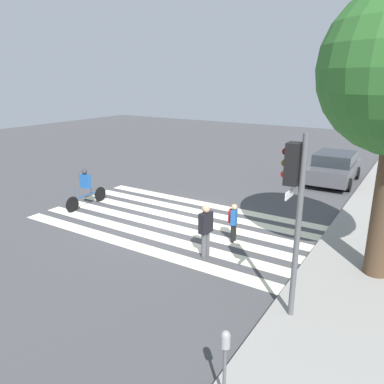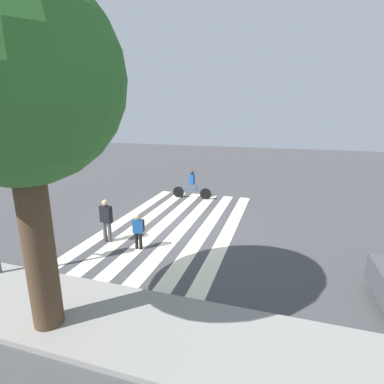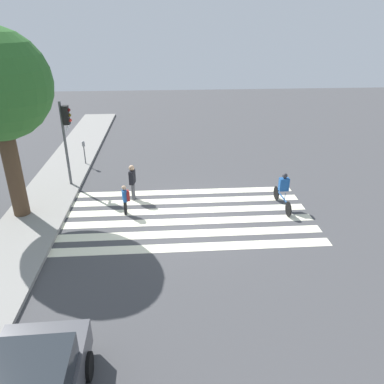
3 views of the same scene
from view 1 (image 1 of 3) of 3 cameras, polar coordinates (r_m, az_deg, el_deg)
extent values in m
plane|color=#444447|center=(13.81, -2.76, -4.59)|extent=(60.00, 60.00, 0.00)
cube|color=gray|center=(11.68, 23.67, -9.94)|extent=(36.00, 2.50, 0.14)
cube|color=#F2EDCC|center=(15.66, 2.16, -1.90)|extent=(0.54, 10.00, 0.01)
cube|color=#F2EDCC|center=(14.90, 0.34, -2.89)|extent=(0.54, 10.00, 0.01)
cube|color=#F2EDCC|center=(14.17, -1.67, -3.98)|extent=(0.54, 10.00, 0.01)
cube|color=#F2EDCC|center=(13.46, -3.91, -5.19)|extent=(0.54, 10.00, 0.01)
cube|color=#F2EDCC|center=(12.77, -6.40, -6.51)|extent=(0.54, 10.00, 0.01)
cube|color=#F2EDCC|center=(12.13, -9.18, -7.97)|extent=(0.54, 10.00, 0.01)
cylinder|color=#515456|center=(7.96, 15.78, -6.09)|extent=(0.12, 0.12, 4.09)
cube|color=black|center=(7.59, 15.12, 4.15)|extent=(0.32, 0.26, 0.84)
cube|color=silver|center=(7.74, 14.78, -0.18)|extent=(0.60, 0.02, 0.16)
sphere|color=#590F0F|center=(7.59, 14.10, 6.01)|extent=(0.15, 0.15, 0.15)
sphere|color=#59470F|center=(7.64, 13.98, 4.31)|extent=(0.15, 0.15, 0.15)
sphere|color=red|center=(7.69, 13.86, 2.63)|extent=(0.15, 0.15, 0.15)
cylinder|color=#515456|center=(6.60, 4.95, -26.25)|extent=(0.06, 0.06, 1.13)
cylinder|color=gray|center=(6.16, 5.12, -21.69)|extent=(0.15, 0.15, 0.22)
sphere|color=gray|center=(6.09, 5.15, -20.88)|extent=(0.14, 0.14, 0.14)
cylinder|color=#4C4C51|center=(11.20, 2.34, -7.79)|extent=(0.14, 0.14, 0.77)
cylinder|color=#4C4C51|center=(11.04, 1.81, -8.17)|extent=(0.14, 0.14, 0.77)
cube|color=black|center=(10.85, 2.11, -4.68)|extent=(0.48, 0.27, 0.61)
sphere|color=tan|center=(10.70, 2.14, -2.56)|extent=(0.24, 0.24, 0.24)
cylinder|color=black|center=(12.25, 6.50, -6.06)|extent=(0.11, 0.11, 0.61)
cylinder|color=black|center=(12.11, 6.16, -6.31)|extent=(0.11, 0.11, 0.61)
cube|color=#1E5199|center=(11.98, 6.42, -3.79)|extent=(0.38, 0.25, 0.48)
sphere|color=tan|center=(11.86, 6.47, -2.28)|extent=(0.19, 0.19, 0.19)
cube|color=maroon|center=(12.06, 5.91, -3.62)|extent=(0.29, 0.19, 0.40)
cylinder|color=black|center=(15.43, -17.78, -1.82)|extent=(0.63, 0.07, 0.63)
cylinder|color=black|center=(16.46, -13.82, -0.32)|extent=(0.63, 0.07, 0.63)
cube|color=#1E4C8C|center=(15.88, -15.78, -0.46)|extent=(1.33, 0.09, 0.04)
cylinder|color=#1E4C8C|center=(16.02, -15.14, 0.34)|extent=(0.03, 0.03, 0.32)
cylinder|color=#1E4C8C|center=(15.45, -17.38, -0.31)|extent=(0.03, 0.03, 0.40)
cube|color=#1E5199|center=(15.72, -15.96, 1.61)|extent=(0.26, 0.41, 0.55)
sphere|color=#333338|center=(15.63, -16.07, 3.01)|extent=(0.22, 0.22, 0.22)
cube|color=#4C4C51|center=(20.13, 20.79, 3.07)|extent=(4.26, 2.03, 0.70)
cube|color=#23282D|center=(20.00, 20.98, 4.83)|extent=(2.36, 1.83, 0.56)
cylinder|color=black|center=(18.81, 22.75, 1.01)|extent=(0.64, 0.21, 0.64)
cylinder|color=black|center=(19.14, 17.18, 1.84)|extent=(0.64, 0.21, 0.64)
cylinder|color=black|center=(21.33, 23.86, 2.65)|extent=(0.64, 0.21, 0.64)
cylinder|color=black|center=(21.62, 18.92, 3.37)|extent=(0.64, 0.21, 0.64)
camera|label=2|loc=(15.27, 47.89, 10.02)|focal=28.00mm
camera|label=3|loc=(25.00, 18.23, 21.51)|focal=35.00mm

